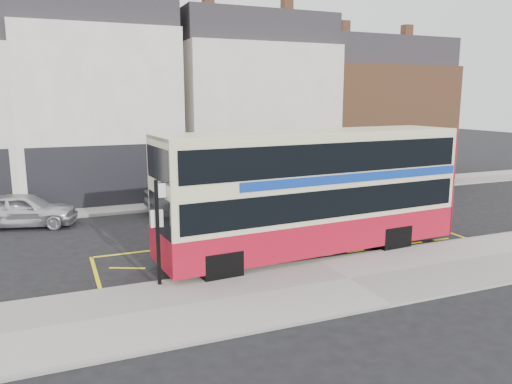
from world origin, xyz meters
name	(u,v)px	position (x,y,z in m)	size (l,w,h in m)	color
ground	(312,260)	(0.00, 0.00, 0.00)	(120.00, 120.00, 0.00)	black
pavement	(348,280)	(0.00, -2.30, 0.07)	(40.00, 4.00, 0.15)	#A09D98
kerb	(317,261)	(0.00, -0.38, 0.07)	(40.00, 0.15, 0.15)	gray
far_pavement	(214,199)	(0.00, 11.00, 0.07)	(50.00, 3.00, 0.15)	#A09D98
road_markings	(291,247)	(0.00, 1.60, 0.01)	(14.00, 3.40, 0.01)	#FAEA0D
terrace_left	(96,101)	(-5.50, 14.99, 5.32)	(8.00, 8.01, 11.80)	white
terrace_green_shop	(247,105)	(3.50, 14.99, 5.07)	(9.00, 8.01, 11.30)	white
terrace_right	(367,111)	(12.50, 14.99, 4.57)	(9.00, 8.01, 10.30)	brown
double_decker_bus	(313,191)	(0.35, 0.60, 2.31)	(11.15, 3.30, 4.39)	beige
bus_stop_post	(160,222)	(-5.31, -0.60, 2.00)	(0.76, 0.14, 3.09)	black
car_silver	(23,210)	(-9.32, 8.76, 0.75)	(1.78, 4.41, 1.50)	silver
car_grey	(194,196)	(-1.70, 8.88, 0.76)	(1.62, 4.63, 1.53)	#3A3C41
car_white	(398,178)	(11.27, 9.74, 0.70)	(1.97, 4.85, 1.41)	#BBBBBB
street_tree_right	(274,127)	(4.04, 12.06, 3.80)	(2.58, 2.58, 5.57)	#2F2215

